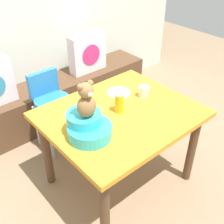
{
  "coord_description": "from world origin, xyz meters",
  "views": [
    {
      "loc": [
        -1.19,
        -1.28,
        1.95
      ],
      "look_at": [
        0.0,
        0.1,
        0.69
      ],
      "focal_mm": 44.75,
      "sensor_mm": 36.0,
      "label": 1
    }
  ],
  "objects_px": {
    "book_stack": "(46,82)",
    "highchair": "(52,102)",
    "infant_seat_teal": "(88,127)",
    "pillow_floral_right": "(87,53)",
    "coffee_mug": "(144,91)",
    "teddy_bear": "(86,101)",
    "dinner_plate_near": "(119,93)",
    "dining_table": "(120,124)",
    "ketchup_bottle": "(119,102)"
  },
  "relations": [
    {
      "from": "book_stack",
      "to": "dinner_plate_near",
      "type": "bearing_deg",
      "value": -80.66
    },
    {
      "from": "infant_seat_teal",
      "to": "coffee_mug",
      "type": "distance_m",
      "value": 0.66
    },
    {
      "from": "book_stack",
      "to": "dining_table",
      "type": "height_order",
      "value": "dining_table"
    },
    {
      "from": "dining_table",
      "to": "highchair",
      "type": "bearing_deg",
      "value": 101.9
    },
    {
      "from": "pillow_floral_right",
      "to": "highchair",
      "type": "distance_m",
      "value": 0.86
    },
    {
      "from": "ketchup_bottle",
      "to": "pillow_floral_right",
      "type": "bearing_deg",
      "value": 64.07
    },
    {
      "from": "highchair",
      "to": "pillow_floral_right",
      "type": "bearing_deg",
      "value": 29.36
    },
    {
      "from": "coffee_mug",
      "to": "book_stack",
      "type": "bearing_deg",
      "value": 104.01
    },
    {
      "from": "teddy_bear",
      "to": "ketchup_bottle",
      "type": "relative_size",
      "value": 1.35
    },
    {
      "from": "highchair",
      "to": "teddy_bear",
      "type": "xyz_separation_m",
      "value": [
        -0.18,
        -0.85,
        0.5
      ]
    },
    {
      "from": "infant_seat_teal",
      "to": "dinner_plate_near",
      "type": "bearing_deg",
      "value": 27.89
    },
    {
      "from": "pillow_floral_right",
      "to": "infant_seat_teal",
      "type": "xyz_separation_m",
      "value": [
        -0.92,
        -1.26,
        0.13
      ]
    },
    {
      "from": "book_stack",
      "to": "coffee_mug",
      "type": "distance_m",
      "value": 1.25
    },
    {
      "from": "coffee_mug",
      "to": "dinner_plate_near",
      "type": "bearing_deg",
      "value": 127.21
    },
    {
      "from": "pillow_floral_right",
      "to": "coffee_mug",
      "type": "distance_m",
      "value": 1.19
    },
    {
      "from": "dining_table",
      "to": "highchair",
      "type": "distance_m",
      "value": 0.81
    },
    {
      "from": "ketchup_bottle",
      "to": "coffee_mug",
      "type": "bearing_deg",
      "value": 6.5
    },
    {
      "from": "book_stack",
      "to": "dinner_plate_near",
      "type": "height_order",
      "value": "dinner_plate_near"
    },
    {
      "from": "pillow_floral_right",
      "to": "dinner_plate_near",
      "type": "xyz_separation_m",
      "value": [
        -0.4,
        -0.98,
        0.07
      ]
    },
    {
      "from": "highchair",
      "to": "dinner_plate_near",
      "type": "xyz_separation_m",
      "value": [
        0.34,
        -0.57,
        0.22
      ]
    },
    {
      "from": "coffee_mug",
      "to": "highchair",
      "type": "bearing_deg",
      "value": 122.51
    },
    {
      "from": "book_stack",
      "to": "dinner_plate_near",
      "type": "distance_m",
      "value": 1.05
    },
    {
      "from": "book_stack",
      "to": "infant_seat_teal",
      "type": "relative_size",
      "value": 0.61
    },
    {
      "from": "highchair",
      "to": "coffee_mug",
      "type": "bearing_deg",
      "value": -57.49
    },
    {
      "from": "coffee_mug",
      "to": "infant_seat_teal",
      "type": "bearing_deg",
      "value": -170.45
    },
    {
      "from": "pillow_floral_right",
      "to": "infant_seat_teal",
      "type": "relative_size",
      "value": 1.33
    },
    {
      "from": "highchair",
      "to": "teddy_bear",
      "type": "distance_m",
      "value": 1.0
    },
    {
      "from": "infant_seat_teal",
      "to": "coffee_mug",
      "type": "bearing_deg",
      "value": 9.55
    },
    {
      "from": "dining_table",
      "to": "highchair",
      "type": "height_order",
      "value": "highchair"
    },
    {
      "from": "ketchup_bottle",
      "to": "infant_seat_teal",
      "type": "bearing_deg",
      "value": -167.76
    },
    {
      "from": "dining_table",
      "to": "book_stack",
      "type": "bearing_deg",
      "value": 89.5
    },
    {
      "from": "teddy_bear",
      "to": "dinner_plate_near",
      "type": "height_order",
      "value": "teddy_bear"
    },
    {
      "from": "pillow_floral_right",
      "to": "teddy_bear",
      "type": "xyz_separation_m",
      "value": [
        -0.92,
        -1.26,
        0.34
      ]
    },
    {
      "from": "pillow_floral_right",
      "to": "coffee_mug",
      "type": "relative_size",
      "value": 3.67
    },
    {
      "from": "book_stack",
      "to": "highchair",
      "type": "distance_m",
      "value": 0.47
    },
    {
      "from": "pillow_floral_right",
      "to": "dinner_plate_near",
      "type": "bearing_deg",
      "value": -111.94
    },
    {
      "from": "teddy_bear",
      "to": "dinner_plate_near",
      "type": "xyz_separation_m",
      "value": [
        0.53,
        0.28,
        -0.27
      ]
    },
    {
      "from": "book_stack",
      "to": "dining_table",
      "type": "distance_m",
      "value": 1.23
    },
    {
      "from": "book_stack",
      "to": "teddy_bear",
      "type": "height_order",
      "value": "teddy_bear"
    },
    {
      "from": "book_stack",
      "to": "ketchup_bottle",
      "type": "distance_m",
      "value": 1.26
    },
    {
      "from": "book_stack",
      "to": "ketchup_bottle",
      "type": "xyz_separation_m",
      "value": [
        -0.02,
        -1.21,
        0.34
      ]
    },
    {
      "from": "highchair",
      "to": "infant_seat_teal",
      "type": "bearing_deg",
      "value": -102.19
    },
    {
      "from": "book_stack",
      "to": "dining_table",
      "type": "bearing_deg",
      "value": -90.5
    },
    {
      "from": "book_stack",
      "to": "highchair",
      "type": "bearing_deg",
      "value": -112.05
    },
    {
      "from": "pillow_floral_right",
      "to": "ketchup_bottle",
      "type": "height_order",
      "value": "ketchup_bottle"
    },
    {
      "from": "pillow_floral_right",
      "to": "book_stack",
      "type": "bearing_deg",
      "value": 177.87
    },
    {
      "from": "pillow_floral_right",
      "to": "ketchup_bottle",
      "type": "distance_m",
      "value": 1.33
    },
    {
      "from": "dinner_plate_near",
      "to": "dining_table",
      "type": "bearing_deg",
      "value": -128.85
    },
    {
      "from": "highchair",
      "to": "infant_seat_teal",
      "type": "height_order",
      "value": "infant_seat_teal"
    },
    {
      "from": "highchair",
      "to": "dinner_plate_near",
      "type": "relative_size",
      "value": 3.95
    }
  ]
}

